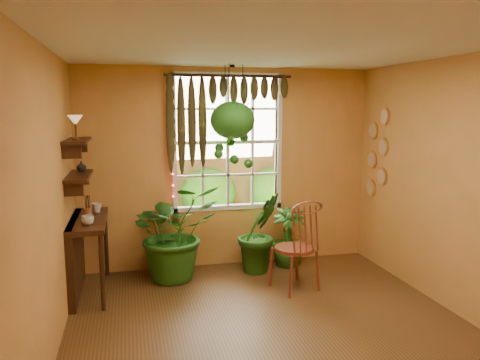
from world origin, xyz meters
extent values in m
plane|color=brown|center=(0.00, 0.00, 0.00)|extent=(4.50, 4.50, 0.00)
plane|color=silver|center=(0.00, 0.00, 2.70)|extent=(4.50, 4.50, 0.00)
plane|color=#DA8B4A|center=(0.00, 2.25, 1.35)|extent=(4.00, 0.00, 4.00)
plane|color=#DA8B4A|center=(-2.00, 0.00, 1.35)|extent=(0.00, 4.50, 4.50)
plane|color=#DA8B4A|center=(2.00, 0.00, 1.35)|extent=(0.00, 4.50, 4.50)
cube|color=white|center=(0.00, 2.28, 1.70)|extent=(1.52, 0.10, 1.86)
cube|color=white|center=(0.00, 2.31, 1.70)|extent=(1.38, 0.01, 1.78)
cylinder|color=#341F0E|center=(0.00, 2.17, 2.58)|extent=(1.70, 0.04, 0.04)
cube|color=#341F0E|center=(-1.80, 1.60, 0.87)|extent=(0.40, 1.20, 0.06)
cube|color=#341F0E|center=(-1.96, 1.60, 0.45)|extent=(0.08, 1.18, 0.90)
cylinder|color=#341F0E|center=(-1.64, 1.05, 0.43)|extent=(0.05, 0.05, 0.86)
cylinder|color=#341F0E|center=(-1.64, 2.15, 0.43)|extent=(0.05, 0.05, 0.86)
cube|color=#341F0E|center=(-1.88, 1.60, 1.40)|extent=(0.25, 0.90, 0.04)
cube|color=#341F0E|center=(-1.88, 1.60, 1.80)|extent=(0.25, 0.90, 0.04)
cube|color=#1E5317|center=(0.00, 7.25, -0.02)|extent=(14.00, 10.00, 0.04)
cube|color=olive|center=(0.00, 5.45, 0.90)|extent=(12.00, 0.10, 1.80)
plane|color=#8EC4EE|center=(0.00, 9.05, 1.55)|extent=(12.00, 0.00, 12.00)
cylinder|color=maroon|center=(0.57, 1.16, 0.50)|extent=(0.60, 0.60, 0.04)
torus|color=maroon|center=(0.64, 0.96, 1.03)|extent=(0.44, 0.17, 0.45)
imported|color=#194A13|center=(-0.79, 1.83, 0.61)|extent=(1.33, 1.23, 1.23)
imported|color=#194A13|center=(0.33, 1.84, 0.53)|extent=(0.70, 0.63, 1.07)
imported|color=#194A13|center=(0.78, 1.96, 0.40)|extent=(0.55, 0.55, 0.81)
ellipsoid|color=black|center=(-0.02, 1.89, 1.92)|extent=(0.33, 0.33, 0.20)
ellipsoid|color=#194A13|center=(-0.02, 1.89, 2.01)|extent=(0.56, 0.56, 0.48)
imported|color=silver|center=(-1.78, 1.27, 0.95)|extent=(0.15, 0.15, 0.10)
imported|color=beige|center=(-1.72, 1.89, 0.96)|extent=(0.16, 0.16, 0.11)
cylinder|color=brown|center=(-1.80, 1.62, 0.96)|extent=(0.09, 0.09, 0.11)
imported|color=#B2AD99|center=(-1.87, 1.86, 1.48)|extent=(0.12, 0.12, 0.12)
cylinder|color=brown|center=(-1.86, 1.35, 1.83)|extent=(0.09, 0.09, 0.03)
cylinder|color=brown|center=(-1.86, 1.35, 1.92)|extent=(0.02, 0.02, 0.16)
cone|color=slate|center=(-1.86, 1.35, 2.03)|extent=(0.16, 0.16, 0.11)
camera|label=1|loc=(-1.33, -3.94, 2.16)|focal=35.00mm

